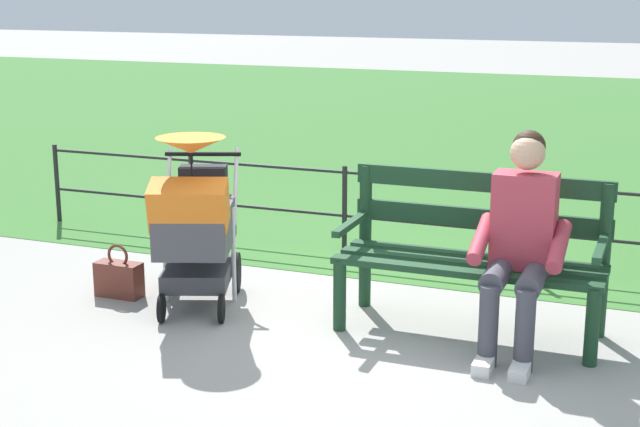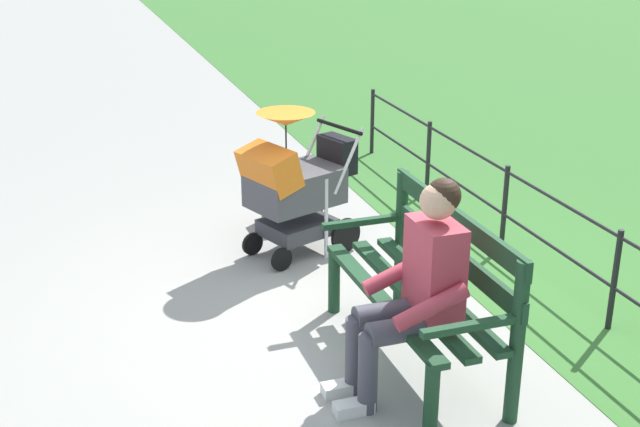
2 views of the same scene
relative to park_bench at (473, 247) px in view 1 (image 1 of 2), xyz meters
The scene contains 7 objects.
ground_plane 0.82m from the park_bench, 10.55° to the left, with size 60.00×60.00×0.00m, color #9E9B93.
grass_lawn 8.72m from the park_bench, 85.93° to the right, with size 40.00×16.00×0.01m, color #3D7533.
park_bench is the anchor object (origin of this frame).
person_on_bench 0.41m from the park_bench, 144.43° to the left, with size 0.53×0.74×1.28m.
stroller 1.79m from the park_bench, ahead, with size 0.76×0.99×1.15m.
handbag 2.42m from the park_bench, ahead, with size 0.32×0.14×0.37m.
park_fence 1.44m from the park_bench, 64.58° to the right, with size 6.86×0.04×0.70m.
Camera 1 is at (-1.71, 5.28, 2.09)m, focal length 52.08 mm.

